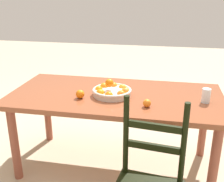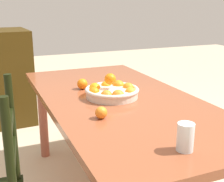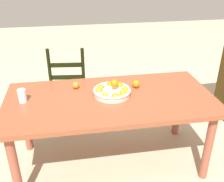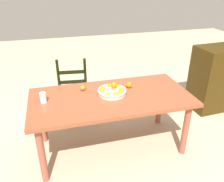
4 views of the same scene
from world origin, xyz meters
name	(u,v)px [view 2 (image 2 of 4)]	position (x,y,z in m)	size (l,w,h in m)	color
dining_table	(119,110)	(0.00, 0.00, 0.65)	(1.83, 0.89, 0.73)	brown
cabinet	(8,77)	(1.82, 0.54, 0.51)	(0.62, 0.48, 1.02)	#382709
fruit_bowl	(112,91)	(0.03, 0.04, 0.77)	(0.34, 0.34, 0.15)	beige
orange_loose_0	(101,113)	(-0.29, 0.23, 0.76)	(0.06, 0.06, 0.06)	orange
orange_loose_1	(82,84)	(0.27, 0.15, 0.77)	(0.07, 0.07, 0.07)	orange
drinking_glass	(185,137)	(-0.74, 0.05, 0.79)	(0.07, 0.07, 0.12)	silver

